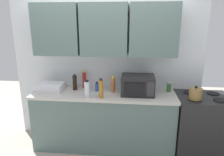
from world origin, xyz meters
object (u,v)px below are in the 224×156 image
stove_range (201,125)px  microwave (138,85)px  kettle (195,94)px  bottle_spice_jar (113,85)px  bottle_clear_tall (87,89)px  dish_rack (51,87)px  bottle_amber_vinegar (101,89)px  bottle_blue_cleaner (97,87)px  bottle_green_oil (169,87)px  bottle_red_sauce (84,80)px  bottle_soy_dark (75,83)px

stove_range → microwave: (-0.96, 0.01, 0.59)m
kettle → bottle_spice_jar: (-1.16, 0.21, 0.02)m
bottle_clear_tall → dish_rack: bearing=161.4°
stove_range → bottle_spice_jar: bearing=177.2°
dish_rack → bottle_amber_vinegar: (0.82, -0.21, 0.07)m
kettle → bottle_blue_cleaner: size_ratio=1.27×
stove_range → bottle_green_oil: size_ratio=6.08×
bottle_spice_jar → bottle_red_sauce: bearing=160.7°
bottle_spice_jar → bottle_soy_dark: bearing=176.4°
bottle_amber_vinegar → bottle_clear_tall: size_ratio=1.13×
bottle_soy_dark → bottle_clear_tall: bearing=-48.3°
bottle_green_oil → bottle_red_sauce: bottle_red_sauce is taller
stove_range → microwave: microwave is taller
stove_range → bottle_spice_jar: 1.44m
kettle → bottle_spice_jar: 1.18m
stove_range → bottle_blue_cleaner: bearing=177.1°
bottle_green_oil → bottle_soy_dark: bearing=-177.3°
bottle_blue_cleaner → bottle_amber_vinegar: bottle_amber_vinegar is taller
bottle_red_sauce → bottle_amber_vinegar: size_ratio=0.97×
bottle_green_oil → bottle_blue_cleaner: 1.10m
stove_range → bottle_blue_cleaner: size_ratio=6.08×
bottle_blue_cleaner → bottle_red_sauce: bottle_red_sauce is taller
dish_rack → bottle_soy_dark: bearing=13.1°
bottle_blue_cleaner → bottle_spice_jar: size_ratio=0.62×
kettle → bottle_blue_cleaner: 1.43m
bottle_blue_cleaner → bottle_amber_vinegar: 0.30m
bottle_amber_vinegar → stove_range: bearing=7.5°
bottle_red_sauce → bottle_soy_dark: bearing=-132.7°
microwave → bottle_spice_jar: (-0.37, 0.05, -0.02)m
bottle_amber_vinegar → bottle_spice_jar: bearing=60.8°
bottle_blue_cleaner → bottle_spice_jar: (0.25, -0.01, 0.05)m
kettle → bottle_red_sauce: size_ratio=0.69×
microwave → bottle_clear_tall: microwave is taller
stove_range → kettle: 0.58m
kettle → bottle_red_sauce: (-1.64, 0.37, 0.04)m
bottle_soy_dark → microwave: bearing=-5.3°
bottle_red_sauce → bottle_clear_tall: bottle_red_sauce is taller
kettle → bottle_amber_vinegar: bottle_amber_vinegar is taller
kettle → bottle_blue_cleaner: (-1.41, 0.22, -0.02)m
bottle_blue_cleaner → bottle_spice_jar: 0.25m
kettle → bottle_green_oil: size_ratio=1.27×
bottle_amber_vinegar → bottle_soy_dark: bearing=147.1°
kettle → bottle_soy_dark: (-1.76, 0.24, 0.03)m
bottle_amber_vinegar → bottle_soy_dark: (-0.46, 0.30, -0.02)m
dish_rack → bottle_green_oil: size_ratio=2.53×
microwave → dish_rack: size_ratio=1.26×
bottle_red_sauce → dish_rack: bearing=-155.9°
stove_range → bottle_clear_tall: bottle_clear_tall is taller
bottle_green_oil → bottle_blue_cleaner: size_ratio=1.00×
bottle_red_sauce → bottle_soy_dark: (-0.12, -0.13, -0.01)m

